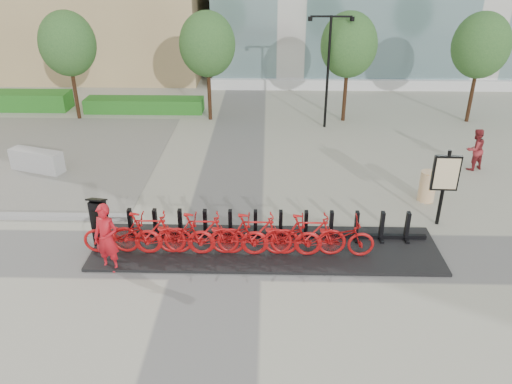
{
  "coord_description": "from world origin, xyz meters",
  "views": [
    {
      "loc": [
        1.32,
        -11.53,
        7.62
      ],
      "look_at": [
        1.0,
        1.5,
        1.2
      ],
      "focal_mm": 35.0,
      "sensor_mm": 36.0,
      "label": 1
    }
  ],
  "objects_px": {
    "kiosk": "(100,222)",
    "construction_barrel": "(427,186)",
    "map_sign": "(445,176)",
    "pedestrian": "(475,149)",
    "jersey_barrier": "(37,161)",
    "worker_red": "(106,238)",
    "bike_0": "(122,235)"
  },
  "relations": [
    {
      "from": "bike_0",
      "to": "construction_barrel",
      "type": "height_order",
      "value": "bike_0"
    },
    {
      "from": "kiosk",
      "to": "pedestrian",
      "type": "height_order",
      "value": "pedestrian"
    },
    {
      "from": "worker_red",
      "to": "jersey_barrier",
      "type": "bearing_deg",
      "value": 142.36
    },
    {
      "from": "pedestrian",
      "to": "jersey_barrier",
      "type": "height_order",
      "value": "pedestrian"
    },
    {
      "from": "kiosk",
      "to": "worker_red",
      "type": "height_order",
      "value": "worker_red"
    },
    {
      "from": "kiosk",
      "to": "construction_barrel",
      "type": "distance_m",
      "value": 10.39
    },
    {
      "from": "kiosk",
      "to": "pedestrian",
      "type": "xyz_separation_m",
      "value": [
        12.41,
        5.76,
        0.01
      ]
    },
    {
      "from": "jersey_barrier",
      "to": "map_sign",
      "type": "bearing_deg",
      "value": 3.69
    },
    {
      "from": "jersey_barrier",
      "to": "construction_barrel",
      "type": "bearing_deg",
      "value": 9.91
    },
    {
      "from": "bike_0",
      "to": "construction_barrel",
      "type": "xyz_separation_m",
      "value": [
        9.22,
        3.49,
        -0.11
      ]
    },
    {
      "from": "jersey_barrier",
      "to": "worker_red",
      "type": "bearing_deg",
      "value": -35.46
    },
    {
      "from": "worker_red",
      "to": "pedestrian",
      "type": "xyz_separation_m",
      "value": [
        11.88,
        6.87,
        -0.14
      ]
    },
    {
      "from": "pedestrian",
      "to": "map_sign",
      "type": "distance_m",
      "value": 5.03
    },
    {
      "from": "bike_0",
      "to": "jersey_barrier",
      "type": "relative_size",
      "value": 1.0
    },
    {
      "from": "pedestrian",
      "to": "worker_red",
      "type": "bearing_deg",
      "value": 6.17
    },
    {
      "from": "bike_0",
      "to": "kiosk",
      "type": "distance_m",
      "value": 0.83
    },
    {
      "from": "construction_barrel",
      "to": "jersey_barrier",
      "type": "xyz_separation_m",
      "value": [
        -13.96,
        2.15,
        -0.11
      ]
    },
    {
      "from": "bike_0",
      "to": "pedestrian",
      "type": "height_order",
      "value": "pedestrian"
    },
    {
      "from": "construction_barrel",
      "to": "map_sign",
      "type": "xyz_separation_m",
      "value": [
        -0.08,
        -1.56,
        1.07
      ]
    },
    {
      "from": "map_sign",
      "to": "worker_red",
      "type": "bearing_deg",
      "value": -162.5
    },
    {
      "from": "pedestrian",
      "to": "construction_barrel",
      "type": "bearing_deg",
      "value": 23.27
    },
    {
      "from": "construction_barrel",
      "to": "map_sign",
      "type": "height_order",
      "value": "map_sign"
    },
    {
      "from": "kiosk",
      "to": "construction_barrel",
      "type": "xyz_separation_m",
      "value": [
        9.92,
        3.07,
        -0.27
      ]
    },
    {
      "from": "worker_red",
      "to": "pedestrian",
      "type": "distance_m",
      "value": 13.72
    },
    {
      "from": "construction_barrel",
      "to": "map_sign",
      "type": "relative_size",
      "value": 0.43
    },
    {
      "from": "kiosk",
      "to": "map_sign",
      "type": "distance_m",
      "value": 9.99
    },
    {
      "from": "construction_barrel",
      "to": "map_sign",
      "type": "distance_m",
      "value": 1.9
    },
    {
      "from": "kiosk",
      "to": "map_sign",
      "type": "xyz_separation_m",
      "value": [
        9.84,
        1.51,
        0.8
      ]
    },
    {
      "from": "jersey_barrier",
      "to": "map_sign",
      "type": "relative_size",
      "value": 0.87
    },
    {
      "from": "bike_0",
      "to": "pedestrian",
      "type": "relative_size",
      "value": 1.32
    },
    {
      "from": "pedestrian",
      "to": "map_sign",
      "type": "xyz_separation_m",
      "value": [
        -2.57,
        -4.25,
        0.79
      ]
    },
    {
      "from": "worker_red",
      "to": "jersey_barrier",
      "type": "relative_size",
      "value": 0.9
    }
  ]
}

